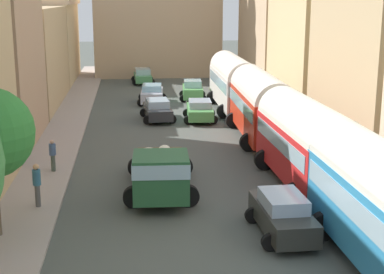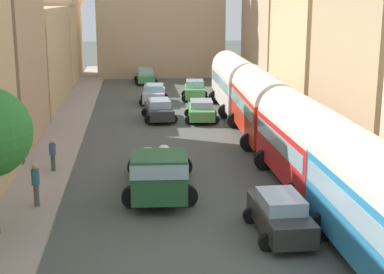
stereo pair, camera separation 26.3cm
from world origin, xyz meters
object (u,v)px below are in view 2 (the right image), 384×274
(car_4, at_px, (201,110))
(car_1, at_px, (154,94))
(parked_bus_2, at_px, (261,102))
(pedestrian_1, at_px, (36,183))
(parked_bus_1, at_px, (305,140))
(pedestrian_2, at_px, (53,154))
(car_0, at_px, (159,110))
(car_2, at_px, (145,76))
(car_5, at_px, (195,90))
(cargo_truck_0, at_px, (159,170))
(car_3, at_px, (280,215))
(parked_bus_3, at_px, (235,81))

(car_4, bearing_deg, car_1, 113.16)
(parked_bus_2, distance_m, pedestrian_1, 15.80)
(parked_bus_1, relative_size, pedestrian_2, 4.96)
(car_0, xyz_separation_m, car_2, (-0.56, 17.47, 0.01))
(car_0, distance_m, car_1, 6.47)
(parked_bus_2, xyz_separation_m, car_1, (-5.94, 12.43, -1.42))
(pedestrian_1, xyz_separation_m, pedestrian_2, (0.01, 4.85, -0.14))
(car_0, xyz_separation_m, car_5, (3.29, 7.77, 0.08))
(pedestrian_1, height_order, pedestrian_2, pedestrian_1)
(car_5, bearing_deg, car_1, -159.11)
(car_2, bearing_deg, parked_bus_1, -78.85)
(car_0, bearing_deg, car_5, 67.05)
(cargo_truck_0, xyz_separation_m, car_1, (0.55, 22.25, -0.41))
(car_0, height_order, car_4, car_0)
(parked_bus_2, bearing_deg, car_4, 118.48)
(car_3, xyz_separation_m, car_5, (-0.13, 28.06, 0.04))
(parked_bus_2, bearing_deg, cargo_truck_0, -123.47)
(car_0, distance_m, car_4, 2.92)
(parked_bus_3, height_order, car_0, parked_bus_3)
(car_5, bearing_deg, pedestrian_2, -114.33)
(pedestrian_2, bearing_deg, car_4, 53.38)
(pedestrian_1, relative_size, pedestrian_2, 1.13)
(car_0, distance_m, car_3, 20.58)
(parked_bus_1, bearing_deg, pedestrian_2, 165.18)
(parked_bus_2, relative_size, pedestrian_2, 5.62)
(car_0, relative_size, car_3, 1.05)
(car_0, xyz_separation_m, car_4, (2.88, -0.50, -0.01))
(parked_bus_3, relative_size, car_3, 2.41)
(parked_bus_3, relative_size, pedestrian_2, 5.71)
(car_3, height_order, pedestrian_2, pedestrian_2)
(car_3, height_order, pedestrian_1, pedestrian_1)
(pedestrian_1, bearing_deg, parked_bus_2, 43.36)
(car_2, height_order, car_4, car_2)
(car_2, bearing_deg, pedestrian_1, -98.42)
(car_5, height_order, pedestrian_2, pedestrian_2)
(pedestrian_2, bearing_deg, car_2, 80.24)
(car_0, relative_size, car_2, 1.04)
(car_1, bearing_deg, pedestrian_2, -106.66)
(parked_bus_2, bearing_deg, parked_bus_1, -90.00)
(car_1, relative_size, car_3, 1.03)
(car_0, bearing_deg, parked_bus_2, -45.58)
(cargo_truck_0, bearing_deg, pedestrian_1, -168.67)
(car_3, bearing_deg, parked_bus_2, 80.43)
(parked_bus_2, bearing_deg, car_2, 105.26)
(cargo_truck_0, distance_m, car_4, 15.69)
(car_2, bearing_deg, car_4, -79.18)
(car_0, xyz_separation_m, car_1, (-0.11, 6.47, 0.04))
(car_2, bearing_deg, cargo_truck_0, -90.18)
(pedestrian_2, bearing_deg, car_1, 73.34)
(cargo_truck_0, bearing_deg, car_1, 88.57)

